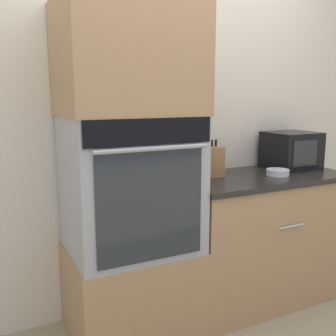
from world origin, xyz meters
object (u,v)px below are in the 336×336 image
object	(u,v)px
condiment_jar_mid	(184,172)
condiment_jar_far	(204,173)
bowl	(278,172)
knife_block	(212,161)
condiment_jar_near	(205,175)
wall_oven	(130,184)
microwave	(291,150)

from	to	relation	value
condiment_jar_mid	condiment_jar_far	world-z (taller)	condiment_jar_mid
bowl	condiment_jar_far	distance (m)	0.54
knife_block	condiment_jar_near	xyz separation A→B (m)	(-0.15, -0.17, -0.05)
wall_oven	condiment_jar_near	distance (m)	0.48
condiment_jar_mid	condiment_jar_far	bearing A→B (deg)	-39.79
microwave	knife_block	xyz separation A→B (m)	(-0.70, 0.01, -0.03)
microwave	bowl	xyz separation A→B (m)	(-0.27, -0.17, -0.12)
condiment_jar_near	condiment_jar_mid	world-z (taller)	condiment_jar_near
microwave	condiment_jar_far	distance (m)	0.81
wall_oven	knife_block	size ratio (longest dim) A/B	3.18
microwave	condiment_jar_far	bearing A→B (deg)	-175.83
condiment_jar_mid	condiment_jar_near	bearing A→B (deg)	-74.12
bowl	condiment_jar_mid	xyz separation A→B (m)	(-0.63, 0.20, 0.02)
microwave	condiment_jar_near	distance (m)	0.87
wall_oven	condiment_jar_far	bearing A→B (deg)	4.77
condiment_jar_far	knife_block	bearing A→B (deg)	35.56
condiment_jar_mid	condiment_jar_far	xyz separation A→B (m)	(0.10, -0.09, -0.00)
condiment_jar_near	condiment_jar_far	world-z (taller)	condiment_jar_near
condiment_jar_near	bowl	bearing A→B (deg)	-1.50
microwave	condiment_jar_mid	distance (m)	0.91
wall_oven	bowl	size ratio (longest dim) A/B	5.12
wall_oven	bowl	world-z (taller)	wall_oven
wall_oven	bowl	distance (m)	1.06
microwave	bowl	distance (m)	0.34
wall_oven	microwave	distance (m)	1.34
microwave	condiment_jar_mid	xyz separation A→B (m)	(-0.90, 0.03, -0.09)
microwave	bowl	size ratio (longest dim) A/B	2.31
condiment_jar_far	bowl	bearing A→B (deg)	-11.85
microwave	condiment_jar_far	size ratio (longest dim) A/B	4.32
wall_oven	condiment_jar_mid	xyz separation A→B (m)	(0.43, 0.13, 0.01)
wall_oven	condiment_jar_far	size ratio (longest dim) A/B	9.58
microwave	condiment_jar_near	world-z (taller)	microwave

